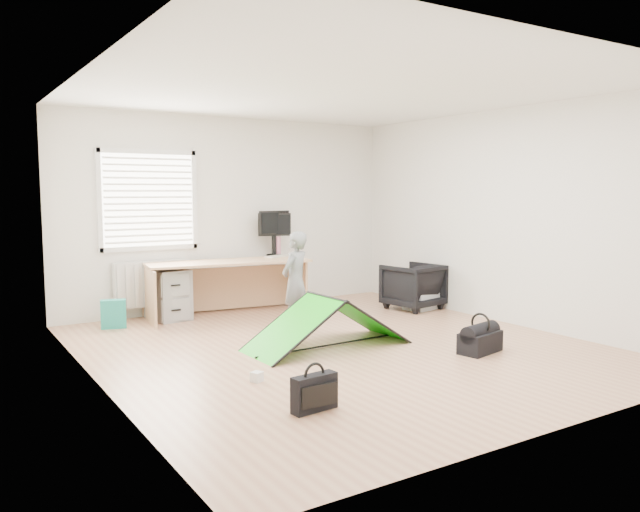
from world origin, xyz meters
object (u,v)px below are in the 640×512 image
filing_cabinet (168,294)px  duffel_bag (480,342)px  kite (327,322)px  laptop_bag (314,393)px  desk (229,288)px  office_chair (413,286)px  monitor_left (274,239)px  person (295,282)px  storage_crate (422,299)px  monitor_right (274,240)px  thermos (278,246)px

filing_cabinet → duffel_bag: (2.17, -3.38, -0.22)m
kite → laptop_bag: bearing=-127.7°
duffel_bag → filing_cabinet: bearing=110.4°
desk → office_chair: size_ratio=3.02×
laptop_bag → filing_cabinet: bearing=81.6°
monitor_left → person: monitor_left is taller
monitor_left → kite: 2.60m
kite → duffel_bag: size_ratio=3.54×
desk → storage_crate: 2.72m
filing_cabinet → laptop_bag: 3.93m
storage_crate → monitor_left: bearing=141.5°
monitor_left → storage_crate: size_ratio=1.04×
filing_cabinet → laptop_bag: size_ratio=1.75×
storage_crate → laptop_bag: (-3.47, -2.68, 0.01)m
desk → monitor_right: bearing=25.9°
monitor_right → person: person is taller
desk → thermos: size_ratio=7.90×
thermos → filing_cabinet: bearing=-176.6°
thermos → office_chair: 2.02m
office_chair → storage_crate: (0.11, -0.08, -0.19)m
monitor_left → duffel_bag: monitor_left is taller
desk → person: (0.28, -1.30, 0.23)m
thermos → duffel_bag: 3.60m
kite → filing_cabinet: bearing=110.5°
kite → laptop_bag: (-1.15, -1.59, -0.13)m
monitor_right → thermos: 0.11m
filing_cabinet → office_chair: 3.38m
filing_cabinet → monitor_left: (1.61, 0.09, 0.65)m
filing_cabinet → kite: filing_cabinet is taller
storage_crate → filing_cabinet: bearing=159.3°
desk → monitor_left: size_ratio=4.34×
monitor_right → office_chair: bearing=-19.4°
desk → kite: bearing=-78.0°
monitor_right → storage_crate: (1.65, -1.34, -0.83)m
filing_cabinet → monitor_left: bearing=-4.9°
person → desk: bearing=-107.1°
filing_cabinet → office_chair: size_ratio=0.92×
monitor_left → office_chair: (1.56, -1.25, -0.65)m
monitor_right → monitor_left: bearing=-104.8°
thermos → person: size_ratio=0.23×
laptop_bag → monitor_right: bearing=60.1°
filing_cabinet → monitor_right: 1.75m
filing_cabinet → desk: bearing=-21.1°
monitor_right → storage_crate: size_ratio=0.98×
desk → filing_cabinet: (-0.78, 0.18, -0.04)m
office_chair → thermos: bearing=-48.7°
desk → filing_cabinet: size_ratio=3.29×
desk → storage_crate: bearing=-15.8°
monitor_left → thermos: monitor_left is taller
monitor_right → storage_crate: bearing=-19.2°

